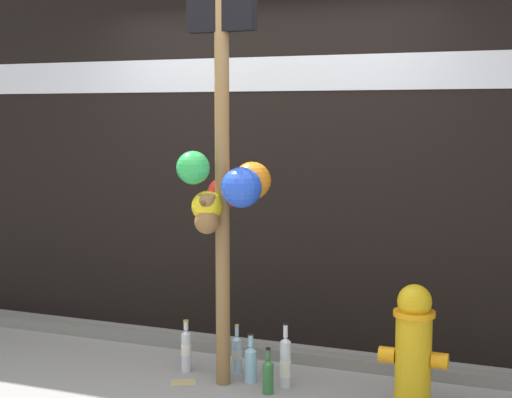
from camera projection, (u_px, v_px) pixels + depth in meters
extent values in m
cube|color=black|center=(273.00, 101.00, 5.56)|extent=(10.00, 0.20, 3.60)
cube|color=silver|center=(267.00, 74.00, 5.45)|extent=(5.56, 0.01, 0.25)
cube|color=slate|center=(249.00, 350.00, 5.32)|extent=(8.00, 0.12, 0.08)
cylinder|color=olive|center=(222.00, 190.00, 4.63)|extent=(0.09, 0.09, 2.48)
cube|color=black|center=(221.00, 1.00, 4.50)|extent=(0.44, 0.11, 0.36)
sphere|color=orange|center=(252.00, 181.00, 4.59)|extent=(0.23, 0.23, 0.23)
sphere|color=green|center=(193.00, 168.00, 4.56)|extent=(0.21, 0.21, 0.21)
sphere|color=blue|center=(242.00, 187.00, 4.50)|extent=(0.25, 0.25, 0.25)
sphere|color=red|center=(223.00, 193.00, 4.82)|extent=(0.21, 0.21, 0.21)
sphere|color=yellow|center=(207.00, 206.00, 4.59)|extent=(0.19, 0.19, 0.19)
sphere|color=brown|center=(207.00, 222.00, 4.56)|extent=(0.15, 0.15, 0.15)
sphere|color=brown|center=(207.00, 202.00, 4.54)|extent=(0.11, 0.11, 0.11)
sphere|color=brown|center=(201.00, 197.00, 4.55)|extent=(0.04, 0.04, 0.04)
sphere|color=brown|center=(212.00, 197.00, 4.53)|extent=(0.04, 0.04, 0.04)
sphere|color=brown|center=(203.00, 203.00, 4.50)|extent=(0.04, 0.04, 0.04)
cylinder|color=gold|center=(413.00, 362.00, 4.35)|extent=(0.21, 0.21, 0.55)
cylinder|color=orange|center=(414.00, 313.00, 4.31)|extent=(0.24, 0.24, 0.03)
sphere|color=gold|center=(415.00, 302.00, 4.30)|extent=(0.20, 0.20, 0.20)
cylinder|color=orange|center=(387.00, 355.00, 4.40)|extent=(0.09, 0.09, 0.09)
cylinder|color=orange|center=(440.00, 361.00, 4.29)|extent=(0.09, 0.09, 0.09)
cylinder|color=#B2DBEA|center=(224.00, 356.00, 4.89)|extent=(0.07, 0.07, 0.27)
cone|color=#B2DBEA|center=(224.00, 335.00, 4.87)|extent=(0.07, 0.07, 0.03)
cylinder|color=#B2DBEA|center=(224.00, 328.00, 4.87)|extent=(0.03, 0.03, 0.06)
cylinder|color=black|center=(224.00, 323.00, 4.87)|extent=(0.03, 0.03, 0.01)
cylinder|color=silver|center=(285.00, 364.00, 4.70)|extent=(0.07, 0.07, 0.29)
cone|color=silver|center=(285.00, 339.00, 4.69)|extent=(0.07, 0.07, 0.03)
cylinder|color=silver|center=(286.00, 331.00, 4.68)|extent=(0.03, 0.03, 0.08)
cylinder|color=silver|center=(285.00, 368.00, 4.71)|extent=(0.07, 0.07, 0.11)
cylinder|color=black|center=(286.00, 324.00, 4.67)|extent=(0.03, 0.03, 0.01)
cylinder|color=silver|center=(186.00, 352.00, 4.99)|extent=(0.07, 0.07, 0.26)
cone|color=silver|center=(186.00, 332.00, 4.97)|extent=(0.07, 0.07, 0.03)
cylinder|color=silver|center=(186.00, 326.00, 4.97)|extent=(0.03, 0.03, 0.05)
cylinder|color=silver|center=(186.00, 349.00, 4.98)|extent=(0.07, 0.07, 0.07)
cylinder|color=gold|center=(186.00, 321.00, 4.96)|extent=(0.04, 0.04, 0.01)
cylinder|color=#93CCE0|center=(251.00, 366.00, 4.80)|extent=(0.08, 0.08, 0.20)
cone|color=#93CCE0|center=(251.00, 349.00, 4.78)|extent=(0.08, 0.08, 0.03)
cylinder|color=#93CCE0|center=(251.00, 341.00, 4.78)|extent=(0.03, 0.03, 0.08)
cylinder|color=black|center=(251.00, 334.00, 4.77)|extent=(0.04, 0.04, 0.01)
cylinder|color=#B2DBEA|center=(237.00, 356.00, 4.97)|extent=(0.07, 0.07, 0.22)
cone|color=#B2DBEA|center=(237.00, 338.00, 4.96)|extent=(0.07, 0.07, 0.03)
cylinder|color=#B2DBEA|center=(237.00, 331.00, 4.96)|extent=(0.02, 0.02, 0.06)
cylinder|color=silver|center=(237.00, 354.00, 4.97)|extent=(0.07, 0.07, 0.06)
cylinder|color=gold|center=(237.00, 325.00, 4.95)|extent=(0.03, 0.03, 0.01)
cylinder|color=#337038|center=(268.00, 379.00, 4.59)|extent=(0.07, 0.07, 0.19)
cone|color=#337038|center=(268.00, 362.00, 4.58)|extent=(0.07, 0.07, 0.03)
cylinder|color=#337038|center=(268.00, 355.00, 4.58)|extent=(0.03, 0.03, 0.06)
cylinder|color=black|center=(268.00, 349.00, 4.57)|extent=(0.03, 0.03, 0.01)
cube|color=tan|center=(183.00, 382.00, 4.79)|extent=(0.19, 0.18, 0.01)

